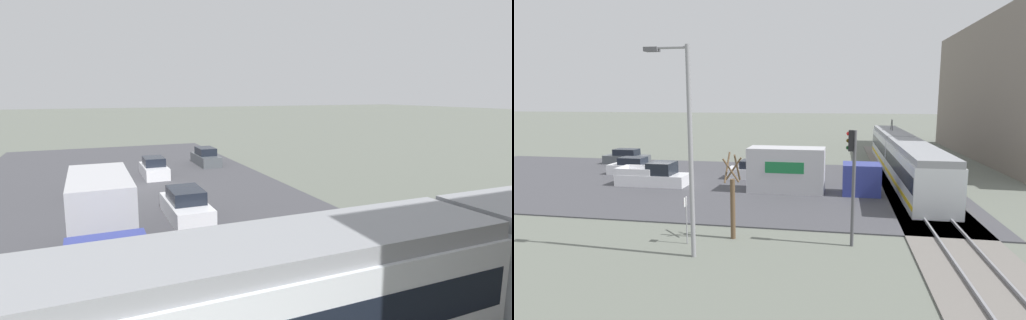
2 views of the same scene
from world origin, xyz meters
TOP-DOWN VIEW (x-y plane):
  - ground_plane at (0.00, 0.00)m, footprint 320.00×320.00m
  - road_surface at (0.00, 0.00)m, footprint 21.21×46.80m
  - light_rail_tram at (-7.12, 20.06)m, footprint 29.82×2.81m
  - box_truck at (2.00, 12.02)m, footprint 2.33×9.46m
  - pickup_truck at (1.71, 0.16)m, footprint 2.07×5.59m
  - sedan_car_0 at (-2.35, -3.91)m, footprint 1.75×4.32m
  - sedan_car_1 at (-2.20, 7.50)m, footprint 1.90×4.78m
  - sedan_car_2 at (-7.56, -7.50)m, footprint 1.71×4.62m

SIDE VIEW (x-z plane):
  - ground_plane at x=0.00m, z-range 0.00..0.00m
  - road_surface at x=0.00m, z-range 0.00..0.08m
  - sedan_car_0 at x=-2.35m, z-range -0.05..1.47m
  - sedan_car_2 at x=-7.56m, z-range -0.06..1.50m
  - sedan_car_1 at x=-2.20m, z-range -0.06..1.51m
  - pickup_truck at x=1.71m, z-range -0.15..1.70m
  - box_truck at x=2.00m, z-range -0.05..3.20m
  - light_rail_tram at x=-7.12m, z-range -0.54..3.98m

